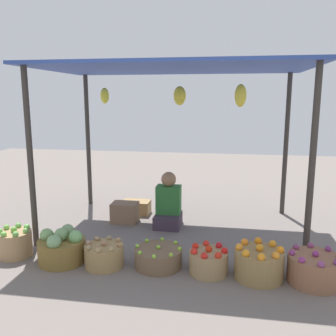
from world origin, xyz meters
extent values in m
plane|color=slate|center=(0.00, 0.00, 0.00)|extent=(14.00, 14.00, 0.00)
cylinder|color=#38332D|center=(-1.59, -0.91, 1.08)|extent=(0.07, 0.07, 2.16)
cylinder|color=#38332D|center=(1.59, -0.91, 1.08)|extent=(0.07, 0.07, 2.16)
cylinder|color=#38332D|center=(-1.59, 0.91, 1.08)|extent=(0.07, 0.07, 2.16)
cylinder|color=#38332D|center=(1.59, 0.91, 1.08)|extent=(0.07, 0.07, 2.16)
cube|color=#304A97|center=(0.00, 0.00, 2.18)|extent=(3.48, 2.12, 0.04)
ellipsoid|color=yellow|center=(-0.93, -0.07, 1.82)|extent=(0.11, 0.11, 0.21)
ellipsoid|color=yellow|center=(0.05, 0.18, 1.82)|extent=(0.17, 0.17, 0.26)
ellipsoid|color=yellow|center=(0.85, -0.14, 1.82)|extent=(0.15, 0.15, 0.28)
cube|color=#413242|center=(-0.09, 0.02, 0.09)|extent=(0.36, 0.44, 0.18)
cube|color=#2D7032|center=(-0.09, 0.07, 0.38)|extent=(0.34, 0.22, 0.40)
sphere|color=#966E4C|center=(-0.09, 0.07, 0.67)|extent=(0.21, 0.21, 0.21)
cylinder|color=#A17F56|center=(-1.67, -1.24, 0.15)|extent=(0.38, 0.38, 0.29)
sphere|color=#68AB3F|center=(-1.67, -1.24, 0.32)|extent=(0.07, 0.07, 0.07)
sphere|color=#74AC50|center=(-1.52, -1.24, 0.31)|extent=(0.07, 0.07, 0.07)
sphere|color=#65BB49|center=(-1.57, -1.12, 0.31)|extent=(0.07, 0.07, 0.07)
sphere|color=#63B04A|center=(-1.70, -1.09, 0.31)|extent=(0.07, 0.07, 0.07)
sphere|color=#6CAD41|center=(-1.80, -1.17, 0.31)|extent=(0.07, 0.07, 0.07)
sphere|color=#62AC47|center=(-1.80, -1.30, 0.31)|extent=(0.07, 0.07, 0.07)
sphere|color=#73B849|center=(-1.70, -1.38, 0.31)|extent=(0.07, 0.07, 0.07)
sphere|color=#6AAF4D|center=(-1.57, -1.35, 0.31)|extent=(0.07, 0.07, 0.07)
cylinder|color=olive|center=(-1.07, -1.29, 0.13)|extent=(0.52, 0.52, 0.26)
sphere|color=#749E62|center=(-1.07, -1.29, 0.32)|extent=(0.15, 0.15, 0.15)
sphere|color=#71AD64|center=(-0.90, -1.29, 0.30)|extent=(0.15, 0.15, 0.15)
sphere|color=#7CA268|center=(-1.07, -1.12, 0.30)|extent=(0.15, 0.15, 0.15)
sphere|color=#77A25F|center=(-1.23, -1.29, 0.30)|extent=(0.15, 0.15, 0.15)
sphere|color=#77A46B|center=(-1.07, -1.46, 0.30)|extent=(0.15, 0.15, 0.15)
cylinder|color=#9E7E4D|center=(-0.57, -1.31, 0.12)|extent=(0.42, 0.42, 0.24)
sphere|color=#A37555|center=(-0.57, -1.31, 0.26)|extent=(0.06, 0.06, 0.06)
sphere|color=#A37B4E|center=(-0.39, -1.31, 0.25)|extent=(0.06, 0.06, 0.06)
sphere|color=#A67B53|center=(-0.44, -1.19, 0.25)|extent=(0.06, 0.06, 0.06)
sphere|color=#95825C|center=(-0.57, -1.14, 0.25)|extent=(0.06, 0.06, 0.06)
sphere|color=#A17B58|center=(-0.69, -1.19, 0.25)|extent=(0.06, 0.06, 0.06)
sphere|color=#9D785B|center=(-0.74, -1.31, 0.25)|extent=(0.06, 0.06, 0.06)
sphere|color=#947F55|center=(-0.69, -1.44, 0.25)|extent=(0.06, 0.06, 0.06)
sphere|color=#A68757|center=(-0.57, -1.49, 0.25)|extent=(0.06, 0.06, 0.06)
sphere|color=#A08756|center=(-0.44, -1.44, 0.25)|extent=(0.06, 0.06, 0.06)
cylinder|color=brown|center=(0.01, -1.22, 0.10)|extent=(0.52, 0.52, 0.20)
sphere|color=#87C033|center=(0.01, -1.22, 0.22)|extent=(0.04, 0.04, 0.04)
sphere|color=#8ACA2F|center=(0.24, -1.22, 0.21)|extent=(0.04, 0.04, 0.04)
sphere|color=#90CD30|center=(0.18, -1.06, 0.21)|extent=(0.04, 0.04, 0.04)
sphere|color=#8EBF34|center=(0.01, -0.99, 0.21)|extent=(0.04, 0.04, 0.04)
sphere|color=#83BE2E|center=(-0.15, -1.06, 0.21)|extent=(0.04, 0.04, 0.04)
sphere|color=#8BC73B|center=(-0.22, -1.22, 0.21)|extent=(0.04, 0.04, 0.04)
sphere|color=#89C835|center=(-0.15, -1.39, 0.21)|extent=(0.04, 0.04, 0.04)
sphere|color=#8BC63A|center=(0.01, -1.45, 0.21)|extent=(0.04, 0.04, 0.04)
sphere|color=#94C139|center=(0.18, -1.39, 0.21)|extent=(0.04, 0.04, 0.04)
cylinder|color=#9D7F54|center=(0.56, -1.29, 0.12)|extent=(0.41, 0.41, 0.24)
sphere|color=red|center=(0.56, -1.29, 0.26)|extent=(0.07, 0.07, 0.07)
sphere|color=red|center=(0.72, -1.29, 0.26)|extent=(0.07, 0.07, 0.07)
sphere|color=red|center=(0.66, -1.16, 0.26)|extent=(0.07, 0.07, 0.07)
sphere|color=red|center=(0.52, -1.13, 0.26)|extent=(0.07, 0.07, 0.07)
sphere|color=red|center=(0.41, -1.22, 0.26)|extent=(0.07, 0.07, 0.07)
sphere|color=red|center=(0.41, -1.36, 0.26)|extent=(0.07, 0.07, 0.07)
sphere|color=red|center=(0.52, -1.45, 0.26)|extent=(0.07, 0.07, 0.07)
sphere|color=red|center=(0.66, -1.41, 0.26)|extent=(0.07, 0.07, 0.07)
cylinder|color=olive|center=(1.06, -1.31, 0.15)|extent=(0.49, 0.49, 0.29)
sphere|color=orange|center=(1.06, -1.31, 0.32)|extent=(0.08, 0.08, 0.08)
sphere|color=orange|center=(1.26, -1.31, 0.31)|extent=(0.08, 0.08, 0.08)
sphere|color=orange|center=(1.21, -1.17, 0.31)|extent=(0.08, 0.08, 0.08)
sphere|color=orange|center=(1.06, -1.11, 0.31)|extent=(0.08, 0.08, 0.08)
sphere|color=orange|center=(0.92, -1.17, 0.31)|extent=(0.08, 0.08, 0.08)
sphere|color=orange|center=(0.86, -1.31, 0.31)|extent=(0.08, 0.08, 0.08)
sphere|color=orange|center=(0.92, -1.45, 0.31)|extent=(0.08, 0.08, 0.08)
sphere|color=orange|center=(1.06, -1.51, 0.31)|extent=(0.08, 0.08, 0.08)
sphere|color=orange|center=(1.21, -1.45, 0.31)|extent=(0.08, 0.08, 0.08)
cylinder|color=#8D5F43|center=(1.60, -1.32, 0.14)|extent=(0.52, 0.52, 0.28)
sphere|color=#853072|center=(1.60, -1.32, 0.30)|extent=(0.06, 0.06, 0.06)
sphere|color=#76306D|center=(1.75, -1.16, 0.30)|extent=(0.06, 0.06, 0.06)
sphere|color=#883C69|center=(1.60, -1.10, 0.30)|extent=(0.06, 0.06, 0.06)
sphere|color=#823B6C|center=(1.44, -1.16, 0.30)|extent=(0.06, 0.06, 0.06)
sphere|color=#813470|center=(1.38, -1.32, 0.30)|extent=(0.06, 0.06, 0.06)
sphere|color=#883072|center=(1.44, -1.48, 0.30)|extent=(0.06, 0.06, 0.06)
sphere|color=#823D74|center=(1.60, -1.54, 0.30)|extent=(0.06, 0.06, 0.06)
cube|color=#A28051|center=(-0.67, 0.50, 0.10)|extent=(0.42, 0.27, 0.21)
cube|color=#85664C|center=(-0.74, 0.10, 0.15)|extent=(0.37, 0.29, 0.29)
camera|label=1|loc=(0.72, -4.83, 1.80)|focal=38.93mm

